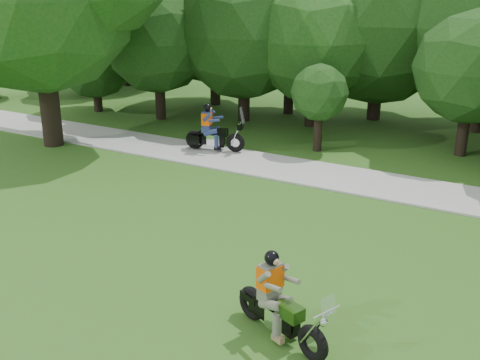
% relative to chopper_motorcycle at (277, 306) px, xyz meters
% --- Properties ---
extents(ground, '(100.00, 100.00, 0.00)m').
position_rel_chopper_motorcycle_xyz_m(ground, '(-1.37, 0.12, -0.57)').
color(ground, '#365F1B').
rests_on(ground, ground).
extents(walkway, '(60.00, 2.20, 0.06)m').
position_rel_chopper_motorcycle_xyz_m(walkway, '(-1.37, 8.12, -0.54)').
color(walkway, '#A7A7A1').
rests_on(walkway, ground).
extents(tree_line, '(40.26, 11.59, 7.35)m').
position_rel_chopper_motorcycle_xyz_m(tree_line, '(-0.32, 14.32, 2.97)').
color(tree_line, black).
rests_on(tree_line, ground).
extents(chopper_motorcycle, '(2.11, 1.18, 1.56)m').
position_rel_chopper_motorcycle_xyz_m(chopper_motorcycle, '(0.00, 0.00, 0.00)').
color(chopper_motorcycle, black).
rests_on(chopper_motorcycle, ground).
extents(touring_motorcycle, '(2.07, 0.97, 1.59)m').
position_rel_chopper_motorcycle_xyz_m(touring_motorcycle, '(-6.56, 8.60, 0.06)').
color(touring_motorcycle, black).
rests_on(touring_motorcycle, walkway).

